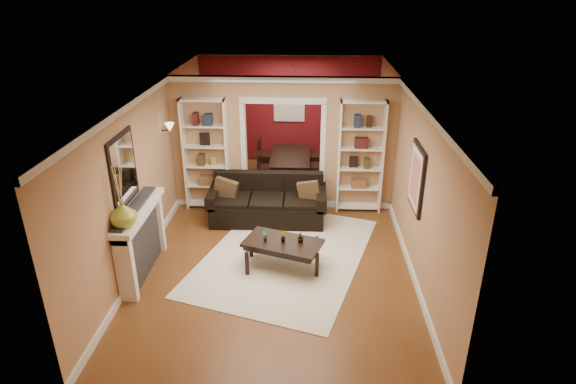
{
  "coord_description": "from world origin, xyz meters",
  "views": [
    {
      "loc": [
        0.53,
        -8.04,
        4.41
      ],
      "look_at": [
        0.19,
        -0.8,
        1.18
      ],
      "focal_mm": 30.0,
      "sensor_mm": 36.0,
      "label": 1
    }
  ],
  "objects_px": {
    "coffee_table": "(283,254)",
    "bookshelf_left": "(206,155)",
    "bookshelf_right": "(360,157)",
    "sofa": "(267,200)",
    "dining_table": "(292,166)",
    "fireplace": "(143,242)"
  },
  "relations": [
    {
      "from": "coffee_table",
      "to": "fireplace",
      "type": "height_order",
      "value": "fireplace"
    },
    {
      "from": "bookshelf_right",
      "to": "coffee_table",
      "type": "bearing_deg",
      "value": -122.47
    },
    {
      "from": "sofa",
      "to": "bookshelf_left",
      "type": "height_order",
      "value": "bookshelf_left"
    },
    {
      "from": "fireplace",
      "to": "bookshelf_right",
      "type": "bearing_deg",
      "value": 34.8
    },
    {
      "from": "sofa",
      "to": "fireplace",
      "type": "bearing_deg",
      "value": -133.04
    },
    {
      "from": "coffee_table",
      "to": "dining_table",
      "type": "height_order",
      "value": "dining_table"
    },
    {
      "from": "sofa",
      "to": "dining_table",
      "type": "relative_size",
      "value": 1.37
    },
    {
      "from": "bookshelf_left",
      "to": "bookshelf_right",
      "type": "relative_size",
      "value": 1.0
    },
    {
      "from": "fireplace",
      "to": "dining_table",
      "type": "xyz_separation_m",
      "value": [
        2.21,
        4.2,
        -0.29
      ]
    },
    {
      "from": "sofa",
      "to": "bookshelf_right",
      "type": "bearing_deg",
      "value": 17.69
    },
    {
      "from": "dining_table",
      "to": "bookshelf_left",
      "type": "bearing_deg",
      "value": 134.94
    },
    {
      "from": "coffee_table",
      "to": "bookshelf_right",
      "type": "xyz_separation_m",
      "value": [
        1.42,
        2.24,
        0.91
      ]
    },
    {
      "from": "bookshelf_left",
      "to": "fireplace",
      "type": "relative_size",
      "value": 1.35
    },
    {
      "from": "bookshelf_right",
      "to": "dining_table",
      "type": "height_order",
      "value": "bookshelf_right"
    },
    {
      "from": "bookshelf_right",
      "to": "dining_table",
      "type": "bearing_deg",
      "value": 130.68
    },
    {
      "from": "coffee_table",
      "to": "bookshelf_left",
      "type": "xyz_separation_m",
      "value": [
        -1.68,
        2.24,
        0.91
      ]
    },
    {
      "from": "fireplace",
      "to": "sofa",
      "type": "bearing_deg",
      "value": 46.96
    },
    {
      "from": "bookshelf_right",
      "to": "fireplace",
      "type": "xyz_separation_m",
      "value": [
        -3.64,
        -2.53,
        -0.57
      ]
    },
    {
      "from": "bookshelf_left",
      "to": "dining_table",
      "type": "bearing_deg",
      "value": 44.94
    },
    {
      "from": "bookshelf_right",
      "to": "fireplace",
      "type": "distance_m",
      "value": 4.47
    },
    {
      "from": "bookshelf_right",
      "to": "fireplace",
      "type": "height_order",
      "value": "bookshelf_right"
    },
    {
      "from": "coffee_table",
      "to": "bookshelf_right",
      "type": "height_order",
      "value": "bookshelf_right"
    }
  ]
}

